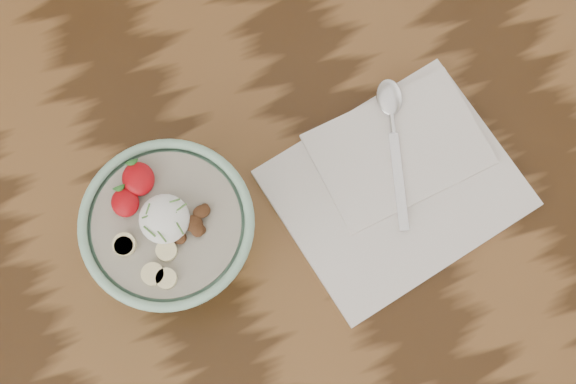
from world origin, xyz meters
The scene contains 4 objects.
table centered at (0.00, 0.00, 65.70)cm, with size 160.00×90.00×75.00cm.
breakfast_bowl centered at (0.08, -0.58, 80.86)cm, with size 17.28×17.28×11.64cm.
napkin centered at (24.71, -3.16, 75.64)cm, with size 28.25×24.41×1.54cm.
spoon centered at (26.77, 3.31, 76.92)cm, with size 7.06×17.14×0.91cm.
Camera 1 is at (5.06, -20.22, 160.53)cm, focal length 50.00 mm.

